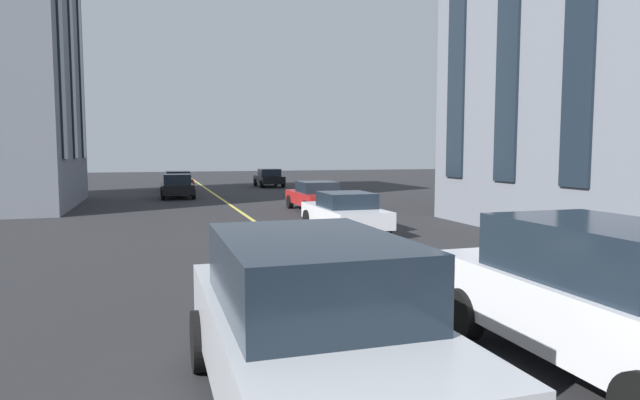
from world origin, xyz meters
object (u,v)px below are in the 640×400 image
car_black_oncoming (177,186)px  car_white_mid (601,297)px  car_white_far (345,212)px  car_red_parked_b (178,181)px  car_black_parked_a (269,178)px  car_silver_near (310,326)px  car_red_trailing (316,196)px

car_black_oncoming → car_white_mid: size_ratio=0.83×
car_white_far → car_red_parked_b: size_ratio=1.00×
car_black_oncoming → car_black_parked_a: bearing=-40.9°
car_silver_near → car_white_mid: (0.01, -3.68, 0.00)m
car_silver_near → car_black_oncoming: bearing=0.2°
car_white_far → car_silver_near: car_silver_near is taller
car_black_parked_a → car_red_trailing: size_ratio=0.89×
car_red_parked_b → car_white_mid: bearing=-174.2°
car_black_parked_a → car_red_trailing: (-17.80, 1.53, 0.00)m
car_silver_near → car_red_parked_b: bearing=-0.4°
car_black_oncoming → car_white_mid: bearing=-172.3°
car_white_far → car_red_trailing: 6.69m
car_black_oncoming → car_silver_near: size_ratio=0.83×
car_black_oncoming → car_red_trailing: bearing=-148.3°
car_red_trailing → car_silver_near: bearing=163.1°
car_black_oncoming → car_silver_near: car_silver_near is taller
car_black_oncoming → car_silver_near: (-27.94, -0.11, 0.27)m
car_red_trailing → car_white_far: bearing=171.6°
car_black_parked_a → car_white_far: 24.55m
car_red_trailing → car_black_oncoming: (9.36, 5.77, -0.00)m
car_red_parked_b → car_silver_near: (-33.90, 0.21, 0.27)m
car_black_parked_a → car_white_far: car_black_parked_a is taller
car_red_parked_b → car_white_mid: (-33.89, -3.47, 0.27)m
car_white_far → car_black_parked_a: bearing=-5.9°
car_black_oncoming → car_silver_near: 27.94m
car_black_parked_a → car_white_far: (-24.42, 2.51, 0.00)m
car_red_parked_b → car_black_oncoming: 5.97m
car_red_trailing → car_black_parked_a: bearing=-4.9°
car_red_parked_b → car_red_trailing: same height
car_red_trailing → car_white_mid: 18.67m
car_white_far → car_red_parked_b: same height
car_black_parked_a → car_silver_near: car_silver_near is taller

